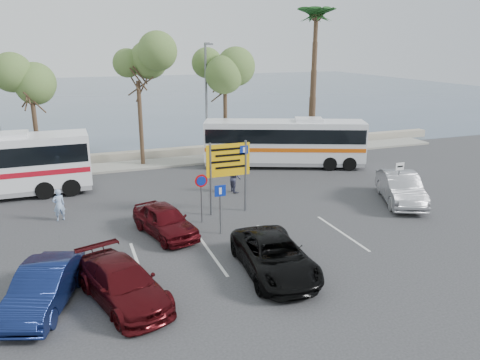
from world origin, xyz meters
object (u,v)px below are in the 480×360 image
object	(u,v)px
pedestrian_near	(59,205)
direction_sign	(228,165)
car_blue	(44,287)
car_maroon	(123,283)
suv_black	(274,256)
car_red	(165,220)
street_lamp_right	(207,97)
coach_bus_right	(284,144)
car_silver_b	(401,188)
pedestrian_far	(235,178)

from	to	relation	value
pedestrian_near	direction_sign	bearing A→B (deg)	149.92
car_blue	pedestrian_near	distance (m)	7.97
car_maroon	suv_black	bearing A→B (deg)	-16.31
car_red	car_blue	bearing A→B (deg)	-152.48
car_maroon	pedestrian_near	world-z (taller)	pedestrian_near
pedestrian_near	street_lamp_right	bearing A→B (deg)	-156.37
coach_bus_right	car_silver_b	distance (m)	9.36
car_red	pedestrian_near	size ratio (longest dim) A/B	2.59
street_lamp_right	car_red	bearing A→B (deg)	-114.68
car_blue	coach_bus_right	bearing A→B (deg)	60.87
car_maroon	pedestrian_near	size ratio (longest dim) A/B	2.91
car_red	car_silver_b	size ratio (longest dim) A/B	0.84
street_lamp_right	direction_sign	world-z (taller)	street_lamp_right
coach_bus_right	car_red	bearing A→B (deg)	-138.12
coach_bus_right	suv_black	xyz separation A→B (m)	(-7.00, -13.89, -0.86)
car_red	suv_black	size ratio (longest dim) A/B	0.83
direction_sign	car_silver_b	size ratio (longest dim) A/B	0.75
car_blue	pedestrian_far	bearing A→B (deg)	62.16
pedestrian_near	pedestrian_far	size ratio (longest dim) A/B	0.93
street_lamp_right	pedestrian_far	size ratio (longest dim) A/B	4.80
car_maroon	pedestrian_near	xyz separation A→B (m)	(-1.94, 8.50, 0.12)
car_maroon	direction_sign	bearing A→B (deg)	31.11
car_blue	car_maroon	bearing A→B (deg)	5.88
coach_bus_right	car_maroon	size ratio (longest dim) A/B	2.37
car_red	pedestrian_far	size ratio (longest dim) A/B	2.42
coach_bus_right	pedestrian_far	size ratio (longest dim) A/B	6.43
car_blue	suv_black	distance (m)	7.84
street_lamp_right	car_maroon	distance (m)	19.18
direction_sign	car_maroon	distance (m)	9.12
direction_sign	suv_black	world-z (taller)	direction_sign
car_red	pedestrian_far	world-z (taller)	pedestrian_far
coach_bus_right	car_blue	bearing A→B (deg)	-137.79
pedestrian_far	coach_bus_right	bearing A→B (deg)	-55.42
street_lamp_right	car_red	size ratio (longest dim) A/B	1.99
car_blue	car_red	bearing A→B (deg)	61.54
pedestrian_far	car_red	bearing A→B (deg)	129.12
coach_bus_right	car_red	xyz separation A→B (m)	(-10.02, -8.99, -0.86)
pedestrian_near	pedestrian_far	bearing A→B (deg)	170.83
suv_black	car_silver_b	size ratio (longest dim) A/B	1.01
pedestrian_near	car_blue	bearing A→B (deg)	69.53
coach_bus_right	pedestrian_far	bearing A→B (deg)	-140.44
direction_sign	pedestrian_far	bearing A→B (deg)	65.22
car_blue	car_red	xyz separation A→B (m)	(4.80, 4.46, -0.01)
street_lamp_right	suv_black	bearing A→B (deg)	-98.41
coach_bus_right	car_blue	distance (m)	20.03
coach_bus_right	suv_black	bearing A→B (deg)	-116.75
direction_sign	pedestrian_far	xyz separation A→B (m)	(1.44, 3.11, -1.60)
street_lamp_right	car_silver_b	size ratio (longest dim) A/B	1.66
car_silver_b	pedestrian_near	distance (m)	17.23
coach_bus_right	car_maroon	bearing A→B (deg)	-131.61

